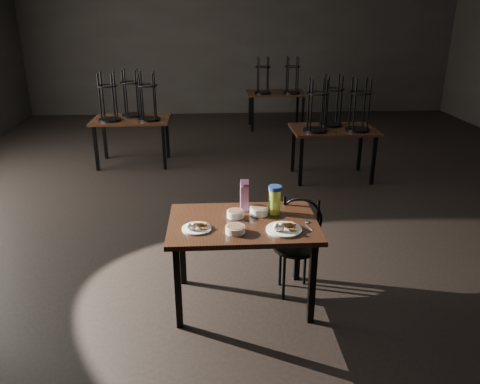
{
  "coord_description": "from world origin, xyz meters",
  "views": [
    {
      "loc": [
        -0.73,
        -5.33,
        2.33
      ],
      "look_at": [
        -0.5,
        -1.52,
        0.85
      ],
      "focal_mm": 35.0,
      "sensor_mm": 36.0,
      "label": 1
    }
  ],
  "objects": [
    {
      "name": "spoon",
      "position": [
        0.01,
        -1.98,
        0.75
      ],
      "size": [
        0.05,
        0.18,
        0.01
      ],
      "color": "silver",
      "rests_on": "main_table"
    },
    {
      "name": "bg_table_right",
      "position": [
        1.02,
        1.17,
        0.78
      ],
      "size": [
        1.2,
        0.8,
        1.48
      ],
      "color": "black",
      "rests_on": "ground"
    },
    {
      "name": "bg_table_left",
      "position": [
        -2.0,
        2.03,
        0.78
      ],
      "size": [
        1.2,
        0.8,
        1.48
      ],
      "color": "black",
      "rests_on": "ground"
    },
    {
      "name": "plate_left",
      "position": [
        -0.87,
        -2.04,
        0.77
      ],
      "size": [
        0.23,
        0.23,
        0.07
      ],
      "color": "white",
      "rests_on": "main_table"
    },
    {
      "name": "bowl_big",
      "position": [
        -0.57,
        -2.12,
        0.78
      ],
      "size": [
        0.15,
        0.15,
        0.05
      ],
      "color": "white",
      "rests_on": "main_table"
    },
    {
      "name": "bg_table_far",
      "position": [
        0.62,
        4.39,
        0.75
      ],
      "size": [
        1.2,
        0.8,
        1.48
      ],
      "color": "black",
      "rests_on": "ground"
    },
    {
      "name": "bowl_far",
      "position": [
        -0.36,
        -1.78,
        0.78
      ],
      "size": [
        0.15,
        0.15,
        0.06
      ],
      "color": "white",
      "rests_on": "main_table"
    },
    {
      "name": "main_table",
      "position": [
        -0.5,
        -1.92,
        0.67
      ],
      "size": [
        1.2,
        0.8,
        0.75
      ],
      "color": "black",
      "rests_on": "ground"
    },
    {
      "name": "room",
      "position": [
        -0.06,
        0.01,
        2.33
      ],
      "size": [
        12.0,
        12.04,
        3.22
      ],
      "color": "black",
      "rests_on": "ground"
    },
    {
      "name": "bowl_near",
      "position": [
        -0.56,
        -1.83,
        0.78
      ],
      "size": [
        0.14,
        0.14,
        0.05
      ],
      "color": "white",
      "rests_on": "main_table"
    },
    {
      "name": "plate_right",
      "position": [
        -0.2,
        -2.11,
        0.77
      ],
      "size": [
        0.28,
        0.28,
        0.09
      ],
      "color": "white",
      "rests_on": "main_table"
    },
    {
      "name": "juice_carton",
      "position": [
        -0.47,
        -1.69,
        0.88
      ],
      "size": [
        0.07,
        0.07,
        0.28
      ],
      "color": "#951B76",
      "rests_on": "main_table"
    },
    {
      "name": "bentwood_chair",
      "position": [
        -0.01,
        -1.74,
        0.5
      ],
      "size": [
        0.44,
        0.44,
        0.83
      ],
      "rotation": [
        0.0,
        0.0,
        -0.38
      ],
      "color": "black",
      "rests_on": "ground"
    },
    {
      "name": "water_bottle",
      "position": [
        -0.22,
        -1.77,
        0.87
      ],
      "size": [
        0.14,
        0.14,
        0.24
      ],
      "color": "#B7E342",
      "rests_on": "main_table"
    }
  ]
}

